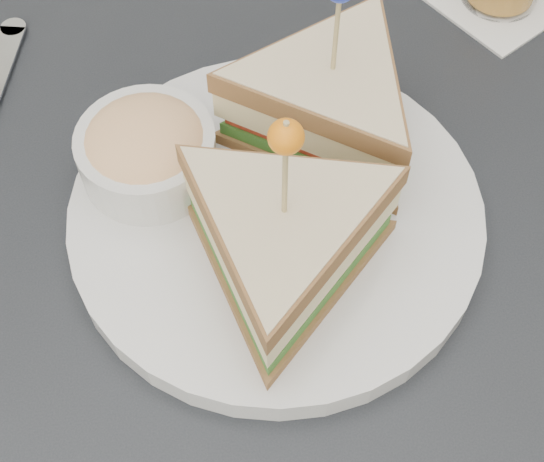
{
  "coord_description": "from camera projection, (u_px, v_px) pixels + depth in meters",
  "views": [
    {
      "loc": [
        -0.01,
        -0.26,
        1.23
      ],
      "look_at": [
        0.01,
        0.01,
        0.8
      ],
      "focal_mm": 50.0,
      "sensor_mm": 36.0,
      "label": 1
    }
  ],
  "objects": [
    {
      "name": "table",
      "position": [
        261.0,
        327.0,
        0.61
      ],
      "size": [
        0.8,
        0.8,
        0.75
      ],
      "color": "black",
      "rests_on": "ground"
    },
    {
      "name": "plate_meal",
      "position": [
        284.0,
        178.0,
        0.53
      ],
      "size": [
        0.38,
        0.38,
        0.18
      ],
      "rotation": [
        0.0,
        0.0,
        0.32
      ],
      "color": "silver",
      "rests_on": "table"
    }
  ]
}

